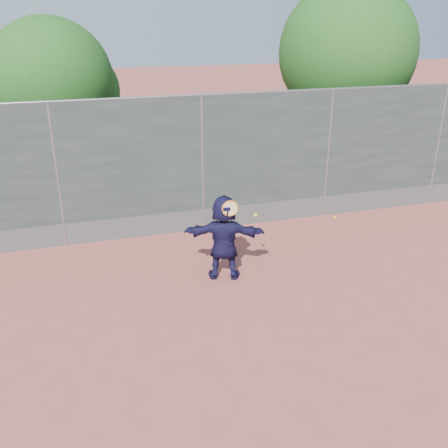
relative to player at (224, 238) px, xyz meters
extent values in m
plane|color=#9E4C42|center=(0.18, -1.25, -0.80)|extent=(80.00, 80.00, 0.00)
imported|color=#17153B|center=(0.00, 0.00, 0.00)|extent=(1.56, 0.91, 1.60)
sphere|color=yellow|center=(3.32, 1.93, -0.77)|extent=(0.07, 0.07, 0.07)
cube|color=#38423D|center=(0.18, 2.25, 0.95)|extent=(20.00, 0.04, 2.50)
cube|color=slate|center=(0.18, 2.25, -0.55)|extent=(20.00, 0.03, 0.50)
cylinder|color=gray|center=(0.18, 2.25, 2.20)|extent=(20.00, 0.05, 0.05)
cylinder|color=gray|center=(-2.82, 2.25, 0.70)|extent=(0.06, 0.06, 3.00)
cylinder|color=gray|center=(0.18, 2.25, 0.70)|extent=(0.06, 0.06, 3.00)
cylinder|color=gray|center=(3.18, 2.25, 0.70)|extent=(0.06, 0.06, 3.00)
cylinder|color=gray|center=(6.18, 2.25, 0.70)|extent=(0.06, 0.06, 3.00)
torus|color=orange|center=(0.05, -0.20, 0.63)|extent=(0.29, 0.05, 0.29)
cylinder|color=beige|center=(0.05, -0.20, 0.63)|extent=(0.25, 0.02, 0.25)
cylinder|color=black|center=(0.00, -0.18, 0.43)|extent=(0.04, 0.13, 0.33)
sphere|color=yellow|center=(0.56, -0.11, 0.42)|extent=(0.07, 0.07, 0.07)
cylinder|color=#382314|center=(4.68, 4.45, 0.50)|extent=(0.28, 0.28, 2.60)
sphere|color=#23561C|center=(4.68, 4.45, 2.79)|extent=(3.60, 3.60, 3.60)
sphere|color=#23561C|center=(5.40, 4.65, 2.43)|extent=(2.52, 2.52, 2.52)
cylinder|color=#382314|center=(-2.82, 5.25, 0.30)|extent=(0.28, 0.28, 2.20)
sphere|color=#23561C|center=(-2.82, 5.25, 2.23)|extent=(3.00, 3.00, 3.00)
sphere|color=#23561C|center=(-2.22, 5.45, 1.93)|extent=(2.10, 2.10, 2.10)
cone|color=#387226|center=(0.43, 2.13, -0.67)|extent=(0.03, 0.03, 0.26)
cone|color=#387226|center=(0.73, 2.15, -0.65)|extent=(0.03, 0.03, 0.30)
cone|color=#387226|center=(0.08, 2.11, -0.69)|extent=(0.03, 0.03, 0.22)
camera|label=1|loc=(-2.32, -7.87, 3.77)|focal=40.00mm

